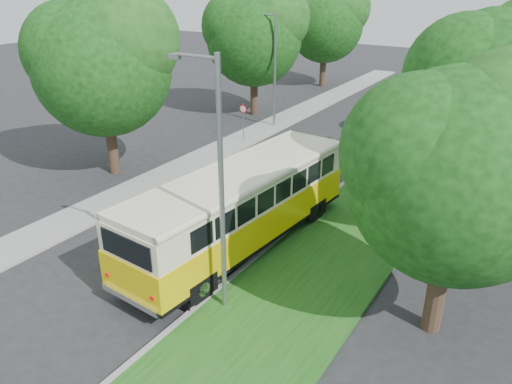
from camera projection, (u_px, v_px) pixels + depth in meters
The scene contains 13 objects.
ground at pixel (174, 240), 20.05m from camera, with size 120.00×120.00×0.00m, color #262628.
curb at pixel (310, 213), 22.16m from camera, with size 0.20×70.00×0.15m, color gray.
grass_verge at pixel (360, 226), 21.02m from camera, with size 4.50×70.00×0.13m, color #175216.
sidewalk at pixel (166, 176), 26.23m from camera, with size 2.20×70.00×0.12m, color gray.
treeline at pixel (403, 43), 30.07m from camera, with size 24.27×41.91×9.46m.
lamppost_near at pixel (219, 182), 14.31m from camera, with size 1.71×0.16×8.00m.
lamppost_far at pixel (274, 66), 33.06m from camera, with size 1.71×0.16×7.50m.
warning_sign at pixel (243, 116), 30.82m from camera, with size 0.56×0.10×2.50m.
vintage_bus at pixel (240, 209), 18.92m from camera, with size 2.83×10.99×3.26m, color yellow, non-canonical shape.
car_silver at pixel (320, 151), 27.92m from camera, with size 1.61×4.00×1.36m, color #ACADB1.
car_white at pixel (374, 140), 29.75m from camera, with size 1.46×4.19×1.38m, color white.
car_blue at pixel (401, 109), 36.41m from camera, with size 1.86×4.57×1.33m, color navy.
car_grey at pixel (395, 106), 37.17m from camera, with size 2.36×5.13×1.42m, color slate.
Camera 1 is at (12.11, -13.12, 9.91)m, focal length 35.00 mm.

